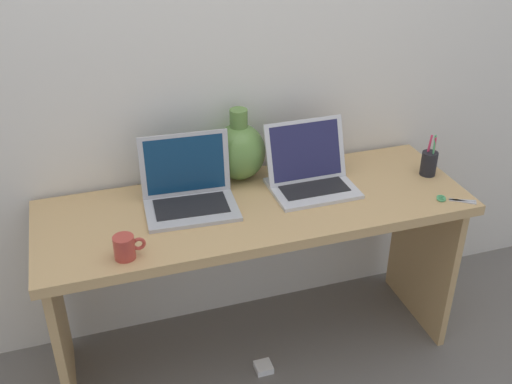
{
  "coord_description": "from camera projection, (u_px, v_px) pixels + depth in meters",
  "views": [
    {
      "loc": [
        -0.6,
        -1.87,
        1.92
      ],
      "look_at": [
        0.0,
        0.0,
        0.79
      ],
      "focal_mm": 42.54,
      "sensor_mm": 36.0,
      "label": 1
    }
  ],
  "objects": [
    {
      "name": "pen_cup",
      "position": [
        429.0,
        163.0,
        2.47
      ],
      "size": [
        0.06,
        0.06,
        0.18
      ],
      "color": "black",
      "rests_on": "desk"
    },
    {
      "name": "ground_plane",
      "position": [
        256.0,
        347.0,
        2.66
      ],
      "size": [
        6.0,
        6.0,
        0.0
      ],
      "primitive_type": "plane",
      "color": "slate"
    },
    {
      "name": "back_wall",
      "position": [
        231.0,
        59.0,
        2.33
      ],
      "size": [
        4.4,
        0.04,
        2.4
      ],
      "primitive_type": "cube",
      "color": "silver",
      "rests_on": "ground"
    },
    {
      "name": "laptop_right",
      "position": [
        309.0,
        171.0,
        2.38
      ],
      "size": [
        0.33,
        0.26,
        0.25
      ],
      "color": "silver",
      "rests_on": "desk"
    },
    {
      "name": "scissors",
      "position": [
        449.0,
        199.0,
        2.31
      ],
      "size": [
        0.14,
        0.1,
        0.01
      ],
      "color": "#B7B7BC",
      "rests_on": "desk"
    },
    {
      "name": "laptop_left",
      "position": [
        188.0,
        187.0,
        2.26
      ],
      "size": [
        0.35,
        0.28,
        0.26
      ],
      "color": "#B2B2B7",
      "rests_on": "desk"
    },
    {
      "name": "desk",
      "position": [
        256.0,
        236.0,
        2.37
      ],
      "size": [
        1.64,
        0.56,
        0.74
      ],
      "color": "tan",
      "rests_on": "ground"
    },
    {
      "name": "green_vase",
      "position": [
        239.0,
        150.0,
        2.41
      ],
      "size": [
        0.21,
        0.21,
        0.29
      ],
      "color": "#5B843D",
      "rests_on": "desk"
    },
    {
      "name": "coffee_mug",
      "position": [
        125.0,
        247.0,
        1.97
      ],
      "size": [
        0.11,
        0.07,
        0.08
      ],
      "color": "#B23D33",
      "rests_on": "desk"
    },
    {
      "name": "power_brick",
      "position": [
        264.0,
        367.0,
        2.54
      ],
      "size": [
        0.07,
        0.07,
        0.03
      ],
      "primitive_type": "cube",
      "color": "white",
      "rests_on": "ground"
    }
  ]
}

